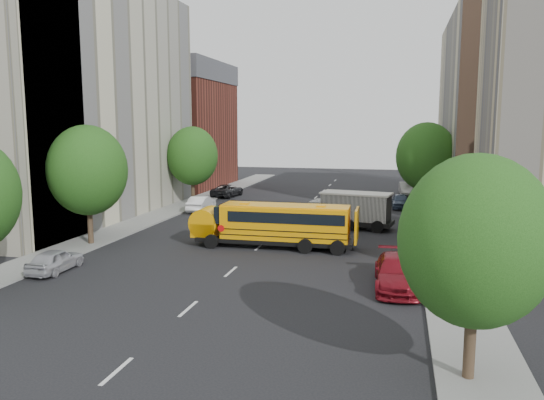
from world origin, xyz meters
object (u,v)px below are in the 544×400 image
at_px(street_tree_2, 192,156).
at_px(parked_car_2, 227,190).
at_px(street_tree_1, 88,170).
at_px(safari_truck, 350,209).
at_px(school_bus, 273,223).
at_px(parked_car_1, 201,204).
at_px(parked_car_4, 401,201).
at_px(street_tree_3, 475,241).
at_px(parked_car_5, 406,189).
at_px(street_tree_5, 421,154).
at_px(street_tree_4, 426,157).
at_px(parked_car_3, 398,273).
at_px(parked_car_0, 55,260).

distance_m(street_tree_2, parked_car_2, 7.84).
bearing_deg(street_tree_1, safari_truck, 30.97).
height_order(school_bus, parked_car_1, school_bus).
height_order(street_tree_2, school_bus, street_tree_2).
xyz_separation_m(parked_car_1, parked_car_4, (17.75, 6.22, -0.03)).
relative_size(street_tree_3, parked_car_1, 1.64).
bearing_deg(parked_car_4, parked_car_5, 84.11).
bearing_deg(parked_car_4, parked_car_2, 166.16).
distance_m(street_tree_5, parked_car_4, 10.36).
distance_m(street_tree_4, parked_car_3, 23.35).
distance_m(street_tree_3, parked_car_3, 10.10).
xyz_separation_m(safari_truck, parked_car_5, (4.42, 20.95, -0.78)).
distance_m(school_bus, parked_car_2, 24.69).
relative_size(street_tree_5, parked_car_1, 1.73).
bearing_deg(parked_car_0, street_tree_2, -87.47).
relative_size(parked_car_0, parked_car_1, 0.87).
relative_size(street_tree_5, school_bus, 0.74).
bearing_deg(safari_truck, parked_car_2, 144.59).
xyz_separation_m(street_tree_3, street_tree_5, (-0.00, 44.00, 0.25)).
height_order(street_tree_5, parked_car_0, street_tree_5).
height_order(parked_car_1, parked_car_2, parked_car_1).
bearing_deg(school_bus, street_tree_4, 56.72).
xyz_separation_m(school_bus, parked_car_4, (8.05, 18.50, -0.92)).
distance_m(school_bus, safari_truck, 8.66).
distance_m(parked_car_0, parked_car_3, 18.10).
relative_size(parked_car_0, parked_car_5, 0.89).
xyz_separation_m(school_bus, parked_car_5, (8.70, 28.48, -0.91)).
bearing_deg(parked_car_1, parked_car_5, -141.08).
distance_m(street_tree_3, street_tree_5, 44.00).
bearing_deg(parked_car_0, parked_car_2, -90.95).
distance_m(school_bus, parked_car_3, 10.60).
relative_size(street_tree_3, safari_truck, 1.05).
bearing_deg(parked_car_5, safari_truck, -106.21).
height_order(school_bus, safari_truck, school_bus).
relative_size(parked_car_0, parked_car_4, 0.94).
height_order(street_tree_3, parked_car_1, street_tree_3).
height_order(street_tree_3, parked_car_4, street_tree_3).
xyz_separation_m(street_tree_1, parked_car_3, (19.80, -4.85, -4.17)).
bearing_deg(parked_car_2, parked_car_3, 127.98).
bearing_deg(parked_car_5, school_bus, -111.26).
height_order(street_tree_4, parked_car_2, street_tree_4).
relative_size(street_tree_3, parked_car_0, 1.89).
height_order(street_tree_5, parked_car_2, street_tree_5).
bearing_deg(parked_car_0, safari_truck, -133.80).
bearing_deg(street_tree_5, parked_car_1, -141.87).
xyz_separation_m(safari_truck, parked_car_1, (-13.98, 4.75, -0.76)).
bearing_deg(street_tree_5, street_tree_2, -151.39).
bearing_deg(street_tree_2, parked_car_1, -58.16).
height_order(safari_truck, parked_car_1, safari_truck).
height_order(street_tree_1, parked_car_1, street_tree_1).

